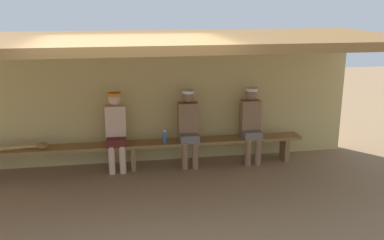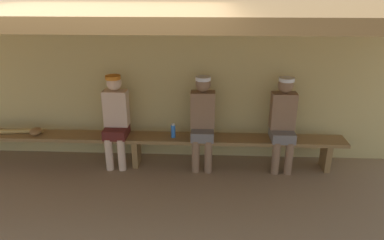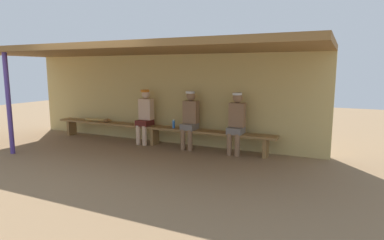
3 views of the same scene
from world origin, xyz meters
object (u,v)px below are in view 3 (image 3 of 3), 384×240
at_px(player_shirtless_tan, 145,114).
at_px(player_near_post, 236,120).
at_px(player_with_sunglasses, 190,117).
at_px(baseball_glove_dark_brown, 107,120).
at_px(water_bottle_orange, 174,124).
at_px(baseball_bat, 98,120).
at_px(bench, 154,129).
at_px(support_post, 9,104).

relative_size(player_shirtless_tan, player_near_post, 1.00).
bearing_deg(player_with_sunglasses, baseball_glove_dark_brown, -179.73).
xyz_separation_m(player_near_post, player_with_sunglasses, (-1.12, 0.00, 0.00)).
height_order(water_bottle_orange, baseball_bat, water_bottle_orange).
xyz_separation_m(bench, baseball_bat, (-1.78, -0.00, 0.11)).
xyz_separation_m(bench, water_bottle_orange, (0.55, -0.02, 0.17)).
bearing_deg(support_post, baseball_glove_dark_brown, 66.68).
distance_m(player_with_sunglasses, baseball_glove_dark_brown, 2.45).
xyz_separation_m(support_post, player_with_sunglasses, (3.34, 2.10, -0.35)).
relative_size(bench, player_with_sunglasses, 4.46).
distance_m(bench, water_bottle_orange, 0.58).
bearing_deg(player_near_post, bench, -179.90).
distance_m(water_bottle_orange, baseball_bat, 2.33).
distance_m(player_near_post, player_with_sunglasses, 1.12).
relative_size(player_near_post, baseball_bat, 1.73).
distance_m(baseball_glove_dark_brown, baseball_bat, 0.31).
bearing_deg(support_post, player_shirtless_tan, 45.04).
distance_m(player_shirtless_tan, water_bottle_orange, 0.84).
relative_size(player_shirtless_tan, baseball_glove_dark_brown, 5.60).
height_order(player_shirtless_tan, water_bottle_orange, player_shirtless_tan).
distance_m(player_shirtless_tan, baseball_glove_dark_brown, 1.22).
bearing_deg(water_bottle_orange, player_shirtless_tan, 178.18).
bearing_deg(player_near_post, player_shirtless_tan, 180.00).
bearing_deg(baseball_glove_dark_brown, bench, 77.01).
height_order(player_with_sunglasses, water_bottle_orange, player_with_sunglasses).
relative_size(player_with_sunglasses, baseball_glove_dark_brown, 5.60).
distance_m(player_with_sunglasses, water_bottle_orange, 0.46).
bearing_deg(bench, baseball_glove_dark_brown, -179.69).
bearing_deg(player_near_post, player_with_sunglasses, 180.00).
distance_m(bench, baseball_glove_dark_brown, 1.47).
xyz_separation_m(support_post, player_shirtless_tan, (2.10, 2.10, -0.35)).
bearing_deg(player_shirtless_tan, baseball_bat, -179.87).
relative_size(player_shirtless_tan, water_bottle_orange, 6.49).
xyz_separation_m(bench, player_shirtless_tan, (-0.27, 0.00, 0.36)).
distance_m(support_post, player_with_sunglasses, 3.96).
bearing_deg(baseball_bat, support_post, -112.20).
bearing_deg(player_shirtless_tan, water_bottle_orange, -1.82).
relative_size(player_near_post, baseball_glove_dark_brown, 5.60).
height_order(support_post, baseball_bat, support_post).
distance_m(player_near_post, water_bottle_orange, 1.55).
distance_m(bench, player_shirtless_tan, 0.45).
bearing_deg(baseball_bat, player_shirtless_tan, -6.44).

